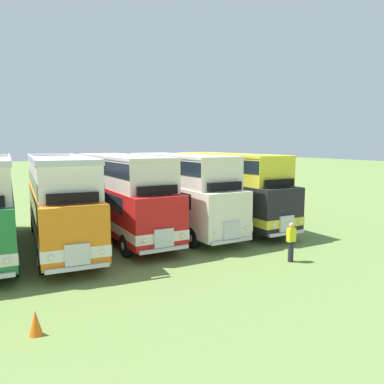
# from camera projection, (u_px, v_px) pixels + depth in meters

# --- Properties ---
(bus_sixth_in_row) EXTENTS (3.00, 11.67, 4.52)m
(bus_sixth_in_row) POSITION_uv_depth(u_px,v_px,m) (60.00, 199.00, 19.10)
(bus_sixth_in_row) COLOR orange
(bus_sixth_in_row) RESTS_ON ground
(bus_seventh_in_row) EXTENTS (2.93, 10.42, 4.49)m
(bus_seventh_in_row) POSITION_uv_depth(u_px,v_px,m) (123.00, 193.00, 20.78)
(bus_seventh_in_row) COLOR red
(bus_seventh_in_row) RESTS_ON ground
(bus_eighth_in_row) EXTENTS (3.04, 10.22, 4.49)m
(bus_eighth_in_row) POSITION_uv_depth(u_px,v_px,m) (180.00, 190.00, 22.11)
(bus_eighth_in_row) COLOR silver
(bus_eighth_in_row) RESTS_ON ground
(bus_ninth_in_row) EXTENTS (2.99, 10.27, 4.49)m
(bus_ninth_in_row) POSITION_uv_depth(u_px,v_px,m) (229.00, 187.00, 23.67)
(bus_ninth_in_row) COLOR black
(bus_ninth_in_row) RESTS_ON ground
(cone_near_end) EXTENTS (0.36, 0.36, 0.70)m
(cone_near_end) POSITION_uv_depth(u_px,v_px,m) (36.00, 323.00, 10.28)
(cone_near_end) COLOR orange
(cone_near_end) RESTS_ON ground
(marshal_person) EXTENTS (0.36, 0.24, 1.73)m
(marshal_person) POSITION_uv_depth(u_px,v_px,m) (291.00, 242.00, 16.60)
(marshal_person) COLOR #23232D
(marshal_person) RESTS_ON ground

